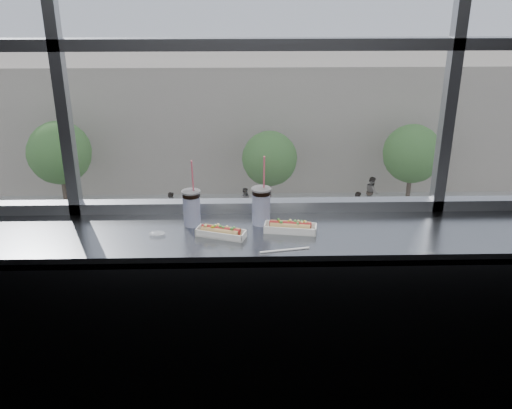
{
  "coord_description": "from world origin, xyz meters",
  "views": [
    {
      "loc": [
        -0.08,
        -1.42,
        2.35
      ],
      "look_at": [
        -0.02,
        1.23,
        1.25
      ],
      "focal_mm": 40.0,
      "sensor_mm": 36.0,
      "label": 1
    }
  ],
  "objects_px": {
    "wrapper": "(157,233)",
    "tree_left": "(59,153)",
    "pedestrian_d": "(372,189)",
    "soda_cup_left": "(192,206)",
    "pedestrian_a": "(171,203)",
    "tree_center": "(270,159)",
    "pedestrian_c": "(358,202)",
    "car_far_b": "(261,223)",
    "car_near_b": "(64,314)",
    "loose_straw": "(285,250)",
    "car_far_c": "(450,220)",
    "soda_cup_right": "(261,204)",
    "tree_right": "(412,154)",
    "hotdog_tray_left": "(221,232)",
    "pedestrian_b": "(245,198)",
    "car_near_c": "(255,311)",
    "hotdog_tray_right": "(290,227)"
  },
  "relations": [
    {
      "from": "tree_right",
      "to": "pedestrian_a",
      "type": "bearing_deg",
      "value": -176.28
    },
    {
      "from": "soda_cup_left",
      "to": "pedestrian_a",
      "type": "relative_size",
      "value": 0.18
    },
    {
      "from": "tree_left",
      "to": "soda_cup_right",
      "type": "bearing_deg",
      "value": -69.82
    },
    {
      "from": "wrapper",
      "to": "pedestrian_b",
      "type": "distance_m",
      "value": 30.36
    },
    {
      "from": "loose_straw",
      "to": "car_far_b",
      "type": "height_order",
      "value": "loose_straw"
    },
    {
      "from": "pedestrian_a",
      "to": "tree_center",
      "type": "height_order",
      "value": "tree_center"
    },
    {
      "from": "pedestrian_a",
      "to": "tree_center",
      "type": "bearing_deg",
      "value": -170.97
    },
    {
      "from": "car_near_c",
      "to": "hotdog_tray_right",
      "type": "bearing_deg",
      "value": 173.64
    },
    {
      "from": "loose_straw",
      "to": "pedestrian_b",
      "type": "bearing_deg",
      "value": 79.82
    },
    {
      "from": "car_near_b",
      "to": "pedestrian_c",
      "type": "height_order",
      "value": "pedestrian_c"
    },
    {
      "from": "wrapper",
      "to": "car_near_b",
      "type": "height_order",
      "value": "wrapper"
    },
    {
      "from": "car_near_b",
      "to": "car_far_b",
      "type": "distance_m",
      "value": 11.26
    },
    {
      "from": "pedestrian_d",
      "to": "pedestrian_c",
      "type": "bearing_deg",
      "value": 146.47
    },
    {
      "from": "loose_straw",
      "to": "tree_center",
      "type": "height_order",
      "value": "loose_straw"
    },
    {
      "from": "soda_cup_right",
      "to": "pedestrian_c",
      "type": "bearing_deg",
      "value": 76.61
    },
    {
      "from": "car_far_c",
      "to": "tree_right",
      "type": "height_order",
      "value": "tree_right"
    },
    {
      "from": "car_far_b",
      "to": "soda_cup_right",
      "type": "bearing_deg",
      "value": -174.07
    },
    {
      "from": "car_near_b",
      "to": "tree_center",
      "type": "bearing_deg",
      "value": -34.55
    },
    {
      "from": "pedestrian_d",
      "to": "soda_cup_left",
      "type": "bearing_deg",
      "value": 164.51
    },
    {
      "from": "hotdog_tray_right",
      "to": "car_near_b",
      "type": "relative_size",
      "value": 0.05
    },
    {
      "from": "loose_straw",
      "to": "pedestrian_d",
      "type": "bearing_deg",
      "value": 65.17
    },
    {
      "from": "pedestrian_a",
      "to": "pedestrian_c",
      "type": "bearing_deg",
      "value": 179.49
    },
    {
      "from": "car_near_b",
      "to": "car_far_b",
      "type": "xyz_separation_m",
      "value": [
        7.92,
        8.0,
        0.18
      ]
    },
    {
      "from": "wrapper",
      "to": "pedestrian_b",
      "type": "bearing_deg",
      "value": 88.88
    },
    {
      "from": "pedestrian_c",
      "to": "car_far_c",
      "type": "bearing_deg",
      "value": -125.23
    },
    {
      "from": "pedestrian_d",
      "to": "wrapper",
      "type": "bearing_deg",
      "value": 164.27
    },
    {
      "from": "soda_cup_left",
      "to": "car_near_c",
      "type": "relative_size",
      "value": 0.06
    },
    {
      "from": "tree_right",
      "to": "pedestrian_c",
      "type": "bearing_deg",
      "value": -162.53
    },
    {
      "from": "pedestrian_a",
      "to": "pedestrian_d",
      "type": "relative_size",
      "value": 0.9
    },
    {
      "from": "pedestrian_a",
      "to": "soda_cup_right",
      "type": "bearing_deg",
      "value": 98.72
    },
    {
      "from": "soda_cup_left",
      "to": "wrapper",
      "type": "xyz_separation_m",
      "value": [
        -0.17,
        -0.13,
        -0.09
      ]
    },
    {
      "from": "car_far_c",
      "to": "loose_straw",
      "type": "bearing_deg",
      "value": 159.13
    },
    {
      "from": "car_far_c",
      "to": "pedestrian_a",
      "type": "relative_size",
      "value": 3.45
    },
    {
      "from": "hotdog_tray_left",
      "to": "soda_cup_left",
      "type": "height_order",
      "value": "soda_cup_left"
    },
    {
      "from": "pedestrian_a",
      "to": "tree_left",
      "type": "height_order",
      "value": "tree_left"
    },
    {
      "from": "car_far_b",
      "to": "pedestrian_d",
      "type": "height_order",
      "value": "pedestrian_d"
    },
    {
      "from": "tree_center",
      "to": "loose_straw",
      "type": "bearing_deg",
      "value": -92.74
    },
    {
      "from": "hotdog_tray_right",
      "to": "pedestrian_c",
      "type": "height_order",
      "value": "hotdog_tray_right"
    },
    {
      "from": "loose_straw",
      "to": "tree_center",
      "type": "relative_size",
      "value": 0.05
    },
    {
      "from": "car_far_c",
      "to": "tree_center",
      "type": "height_order",
      "value": "tree_center"
    },
    {
      "from": "wrapper",
      "to": "tree_left",
      "type": "height_order",
      "value": "wrapper"
    },
    {
      "from": "wrapper",
      "to": "pedestrian_d",
      "type": "xyz_separation_m",
      "value": [
        8.21,
        29.13,
        -10.96
      ]
    },
    {
      "from": "car_far_c",
      "to": "pedestrian_b",
      "type": "bearing_deg",
      "value": 72.42
    },
    {
      "from": "loose_straw",
      "to": "tree_right",
      "type": "relative_size",
      "value": 0.05
    },
    {
      "from": "loose_straw",
      "to": "pedestrian_d",
      "type": "xyz_separation_m",
      "value": [
        7.57,
        29.31,
        -10.95
      ]
    },
    {
      "from": "hotdog_tray_left",
      "to": "wrapper",
      "type": "xyz_separation_m",
      "value": [
        -0.32,
        0.02,
        -0.01
      ]
    },
    {
      "from": "car_near_b",
      "to": "tree_right",
      "type": "height_order",
      "value": "tree_right"
    },
    {
      "from": "tree_left",
      "to": "soda_cup_left",
      "type": "bearing_deg",
      "value": -70.47
    },
    {
      "from": "hotdog_tray_left",
      "to": "pedestrian_d",
      "type": "relative_size",
      "value": 0.12
    },
    {
      "from": "car_far_c",
      "to": "hotdog_tray_left",
      "type": "bearing_deg",
      "value": 158.38
    }
  ]
}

